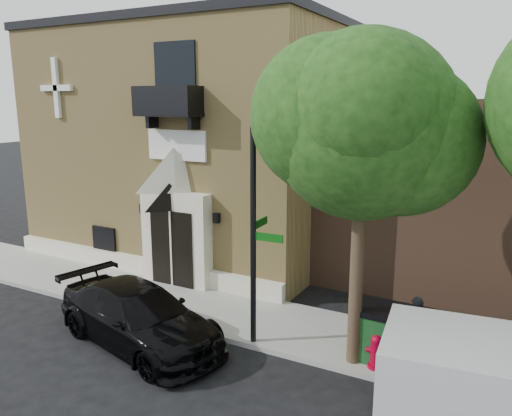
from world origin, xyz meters
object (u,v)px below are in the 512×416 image
at_px(black_sedan, 139,316).
at_px(dumpster, 395,335).
at_px(street_sign, 254,238).
at_px(pedestrian_near, 415,326).
at_px(fire_hydrant, 376,352).

height_order(black_sedan, dumpster, black_sedan).
xyz_separation_m(black_sedan, street_sign, (2.76, 1.32, 2.18)).
bearing_deg(dumpster, black_sedan, -160.04).
relative_size(black_sedan, pedestrian_near, 3.45).
distance_m(black_sedan, street_sign, 3.76).
bearing_deg(street_sign, black_sedan, -156.71).
bearing_deg(black_sedan, dumpster, -58.12).
bearing_deg(fire_hydrant, black_sedan, -165.88).
bearing_deg(dumpster, fire_hydrant, -116.07).
bearing_deg(street_sign, fire_hydrant, 0.68).
relative_size(street_sign, pedestrian_near, 3.57).
bearing_deg(pedestrian_near, dumpster, 33.01).
relative_size(street_sign, fire_hydrant, 6.65).
height_order(street_sign, dumpster, street_sign).
xyz_separation_m(fire_hydrant, pedestrian_near, (0.67, 1.02, 0.37)).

